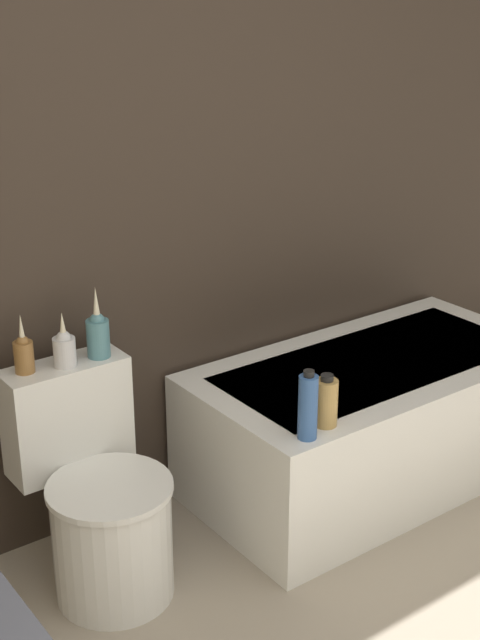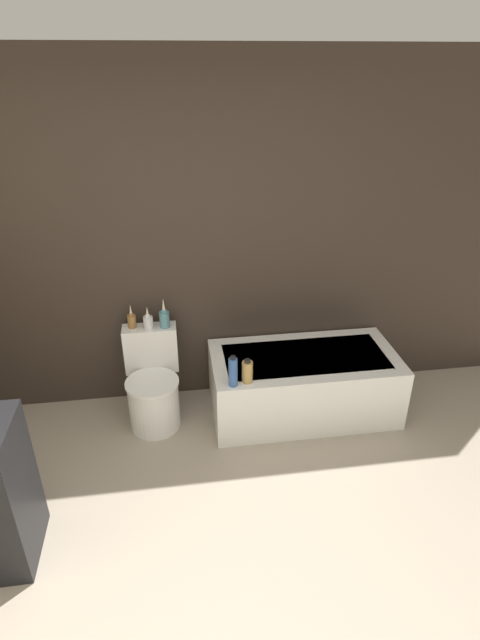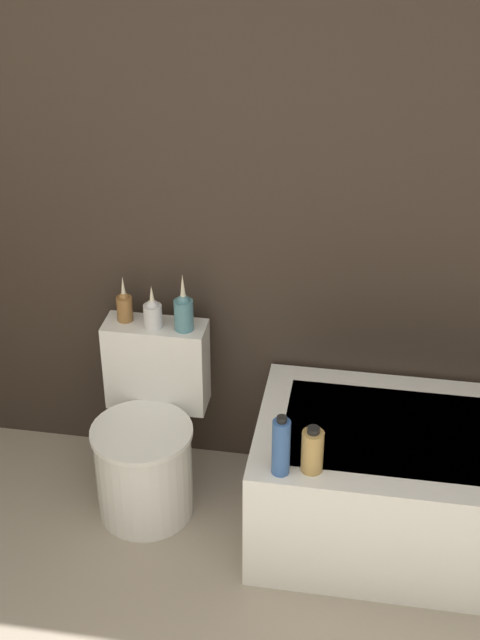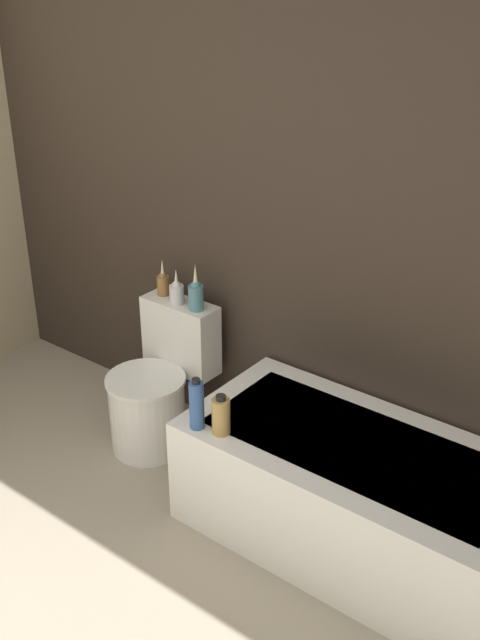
% 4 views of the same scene
% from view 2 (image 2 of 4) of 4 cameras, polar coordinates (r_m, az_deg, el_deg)
% --- Properties ---
extents(wall_back_tiled, '(6.40, 0.06, 2.60)m').
position_cam_2_polar(wall_back_tiled, '(3.73, -6.53, 8.71)').
color(wall_back_tiled, '#332821').
rests_on(wall_back_tiled, ground_plane).
extents(bathtub, '(1.42, 0.72, 0.50)m').
position_cam_2_polar(bathtub, '(3.96, 7.22, -7.15)').
color(bathtub, white).
rests_on(bathtub, ground).
extents(toilet, '(0.40, 0.55, 0.71)m').
position_cam_2_polar(toilet, '(3.86, -9.90, -7.56)').
color(toilet, white).
rests_on(toilet, ground).
extents(vase_gold, '(0.06, 0.06, 0.19)m').
position_cam_2_polar(vase_gold, '(3.80, -12.28, 0.05)').
color(vase_gold, olive).
rests_on(vase_gold, toilet).
extents(vase_silver, '(0.07, 0.07, 0.18)m').
position_cam_2_polar(vase_silver, '(3.76, -10.46, -0.09)').
color(vase_silver, silver).
rests_on(vase_silver, toilet).
extents(vase_bronze, '(0.07, 0.07, 0.24)m').
position_cam_2_polar(vase_bronze, '(3.75, -8.64, 0.30)').
color(vase_bronze, teal).
rests_on(vase_bronze, toilet).
extents(shampoo_bottle_tall, '(0.06, 0.06, 0.23)m').
position_cam_2_polar(shampoo_bottle_tall, '(3.42, -0.81, -5.94)').
color(shampoo_bottle_tall, '#335999').
rests_on(shampoo_bottle_tall, bathtub).
extents(shampoo_bottle_short, '(0.08, 0.08, 0.18)m').
position_cam_2_polar(shampoo_bottle_short, '(3.47, 0.84, -5.91)').
color(shampoo_bottle_short, tan).
rests_on(shampoo_bottle_short, bathtub).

